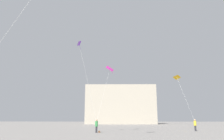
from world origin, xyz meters
TOP-DOWN VIEW (x-y plane):
  - person_in_green at (-2.58, 22.80)m, footprint 0.37×0.37m
  - person_in_yellow at (11.07, 27.46)m, footprint 0.37×0.37m
  - kite_amber_delta at (10.72, 35.39)m, footprint 1.34×8.57m
  - kite_violet_delta at (-4.80, 21.37)m, footprint 2.58×2.03m
  - kite_magenta_delta at (-1.05, 25.15)m, footprint 2.22×3.18m
  - building_left_hall at (-1.00, 72.35)m, footprint 24.32×9.55m
  - handbag_beside_flyer at (-2.23, 22.90)m, footprint 0.26×0.35m

SIDE VIEW (x-z plane):
  - handbag_beside_flyer at x=-2.23m, z-range 0.00..0.24m
  - person_in_green at x=-2.58m, z-range 0.08..1.76m
  - person_in_yellow at x=11.07m, z-range 0.08..1.78m
  - building_left_hall at x=-1.00m, z-range 0.00..13.17m
  - kite_magenta_delta at x=-1.05m, z-range 4.78..12.71m
  - kite_amber_delta at x=10.72m, z-range 4.96..13.33m
  - kite_violet_delta at x=-4.80m, z-range 5.90..16.33m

